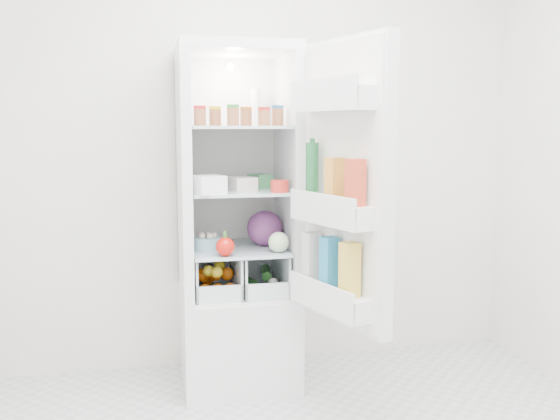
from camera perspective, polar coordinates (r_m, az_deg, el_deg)
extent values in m
cube|color=silver|center=(3.61, -1.52, 6.30)|extent=(3.00, 0.02, 2.60)
cube|color=white|center=(3.48, -3.88, -11.41)|extent=(0.60, 0.60, 0.50)
cube|color=white|center=(3.31, -4.12, 14.40)|extent=(0.60, 0.60, 0.05)
cube|color=white|center=(3.57, -4.63, 3.45)|extent=(0.60, 0.05, 1.25)
cube|color=white|center=(3.27, -8.79, 3.01)|extent=(0.05, 0.60, 1.25)
cube|color=white|center=(3.35, 0.66, 3.20)|extent=(0.05, 0.60, 1.25)
cube|color=white|center=(3.54, -4.56, 3.42)|extent=(0.50, 0.01, 1.25)
sphere|color=white|center=(3.51, -4.59, 12.94)|extent=(0.05, 0.05, 0.05)
cube|color=silver|center=(3.33, -3.89, -3.54)|extent=(0.49, 0.53, 0.01)
cube|color=silver|center=(3.28, -3.94, 1.78)|extent=(0.49, 0.53, 0.02)
cube|color=silver|center=(3.26, -3.99, 7.55)|extent=(0.49, 0.53, 0.02)
cylinder|color=#B21919|center=(3.11, -7.34, 8.43)|extent=(0.06, 0.06, 0.08)
cylinder|color=gold|center=(3.17, -5.96, 8.43)|extent=(0.06, 0.06, 0.08)
cylinder|color=#267226|center=(3.10, -4.31, 8.47)|extent=(0.06, 0.06, 0.08)
cylinder|color=brown|center=(3.21, -3.12, 8.45)|extent=(0.06, 0.06, 0.08)
cylinder|color=#B21919|center=(3.15, -1.47, 8.47)|extent=(0.06, 0.06, 0.08)
cylinder|color=#194C8C|center=(3.22, -0.21, 8.46)|extent=(0.06, 0.06, 0.08)
cylinder|color=silver|center=(3.44, -2.23, 9.33)|extent=(0.06, 0.06, 0.20)
cube|color=white|center=(3.06, -6.58, 2.31)|extent=(0.18, 0.18, 0.09)
cube|color=beige|center=(3.21, -3.42, 2.40)|extent=(0.15, 0.15, 0.07)
cylinder|color=red|center=(3.12, -0.03, 2.20)|extent=(0.09, 0.09, 0.06)
cube|color=#459858|center=(3.36, -1.82, 2.67)|extent=(0.13, 0.15, 0.07)
sphere|color=#56205D|center=(3.35, -1.41, -1.68)|extent=(0.19, 0.19, 0.19)
sphere|color=red|center=(3.10, -5.04, -3.36)|extent=(0.09, 0.09, 0.09)
cylinder|color=#8ABCCE|center=(3.26, -6.67, -3.08)|extent=(0.18, 0.18, 0.07)
sphere|color=beige|center=(3.18, -0.14, -2.96)|extent=(0.10, 0.10, 0.10)
sphere|color=orange|center=(3.23, -6.87, -7.37)|extent=(0.07, 0.07, 0.07)
sphere|color=orange|center=(3.24, -5.72, -7.32)|extent=(0.07, 0.07, 0.07)
sphere|color=orange|center=(3.25, -4.57, -7.27)|extent=(0.07, 0.07, 0.07)
sphere|color=orange|center=(3.33, -7.08, -5.93)|extent=(0.07, 0.07, 0.07)
sphere|color=orange|center=(3.34, -5.96, -5.89)|extent=(0.07, 0.07, 0.07)
sphere|color=orange|center=(3.35, -4.85, -5.84)|extent=(0.07, 0.07, 0.07)
sphere|color=orange|center=(3.47, -6.65, -6.33)|extent=(0.07, 0.07, 0.07)
sphere|color=yellow|center=(3.27, -6.56, -5.56)|extent=(0.06, 0.06, 0.06)
sphere|color=yellow|center=(3.38, -5.55, -5.10)|extent=(0.06, 0.06, 0.06)
sphere|color=yellow|center=(3.24, -5.78, -5.69)|extent=(0.06, 0.06, 0.06)
cylinder|color=#1D511B|center=(3.38, -2.47, -6.82)|extent=(0.09, 0.21, 0.05)
cylinder|color=#1D511B|center=(3.43, -1.29, -5.74)|extent=(0.08, 0.21, 0.05)
sphere|color=white|center=(3.28, -1.42, -7.29)|extent=(0.05, 0.05, 0.05)
sphere|color=white|center=(3.30, -0.62, -6.66)|extent=(0.05, 0.05, 0.05)
cube|color=white|center=(2.83, 6.14, 2.36)|extent=(0.25, 0.59, 1.30)
cube|color=white|center=(2.81, 5.57, 2.33)|extent=(0.19, 0.53, 1.26)
cube|color=white|center=(2.78, 4.82, 10.02)|extent=(0.26, 0.51, 0.10)
cube|color=white|center=(2.80, 4.71, -0.26)|extent=(0.26, 0.51, 0.10)
cube|color=white|center=(2.88, 4.62, -8.17)|extent=(0.26, 0.51, 0.10)
sphere|color=#A06948|center=(2.68, 6.24, 11.38)|extent=(0.05, 0.05, 0.05)
sphere|color=#A06948|center=(2.74, 5.23, 11.30)|extent=(0.05, 0.05, 0.05)
sphere|color=#A06948|center=(2.81, 4.26, 11.22)|extent=(0.05, 0.05, 0.05)
sphere|color=#A06948|center=(2.87, 3.34, 11.15)|extent=(0.05, 0.05, 0.05)
sphere|color=#A06948|center=(2.94, 2.46, 11.07)|extent=(0.05, 0.05, 0.05)
cylinder|color=#18562C|center=(2.90, 2.95, 3.60)|extent=(0.06, 0.06, 0.26)
cube|color=gold|center=(2.75, 5.00, 2.75)|extent=(0.08, 0.08, 0.20)
cube|color=#D84326|center=(2.63, 6.89, 2.50)|extent=(0.08, 0.08, 0.20)
cube|color=silver|center=(2.96, 2.90, -4.35)|extent=(0.09, 0.09, 0.24)
cube|color=#268BC2|center=(2.84, 4.56, -4.88)|extent=(0.09, 0.09, 0.24)
cube|color=yellow|center=(2.72, 6.38, -5.45)|extent=(0.09, 0.09, 0.24)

